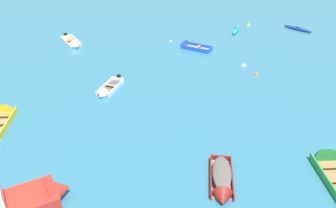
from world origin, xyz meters
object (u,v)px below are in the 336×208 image
object	(u,v)px
rowboat_white_outer_right	(106,91)
kayak_deep_blue_back_row_right	(298,28)
motor_launch_red_far_back	(7,206)
rowboat_maroon_midfield_left	(222,183)
mooring_buoy_between_boats_left	(248,25)
rowboat_yellow_near_right	(4,115)
mooring_buoy_outer_edge	(170,41)
mooring_buoy_near_foreground	(256,74)
rowboat_green_back_row_center	(329,165)
rowboat_blue_cluster_outer	(189,46)
kayak_turquoise_far_right	(236,29)
rowboat_white_near_left	(74,44)
mooring_buoy_central	(244,66)

from	to	relation	value
rowboat_white_outer_right	kayak_deep_blue_back_row_right	size ratio (longest dim) A/B	1.02
rowboat_white_outer_right	motor_launch_red_far_back	bearing A→B (deg)	-112.27
rowboat_white_outer_right	kayak_deep_blue_back_row_right	distance (m)	26.91
rowboat_maroon_midfield_left	mooring_buoy_between_boats_left	xyz separation A→B (m)	(12.27, 27.39, -0.32)
kayak_deep_blue_back_row_right	rowboat_yellow_near_right	bearing A→B (deg)	-154.24
motor_launch_red_far_back	mooring_buoy_outer_edge	size ratio (longest dim) A/B	23.63
mooring_buoy_near_foreground	motor_launch_red_far_back	bearing A→B (deg)	-144.34
rowboat_white_outer_right	mooring_buoy_near_foreground	size ratio (longest dim) A/B	8.32
kayak_deep_blue_back_row_right	motor_launch_red_far_back	bearing A→B (deg)	-139.39
rowboat_green_back_row_center	mooring_buoy_near_foreground	distance (m)	12.89
kayak_deep_blue_back_row_right	mooring_buoy_outer_edge	world-z (taller)	kayak_deep_blue_back_row_right
rowboat_maroon_midfield_left	rowboat_yellow_near_right	bearing A→B (deg)	144.84
rowboat_blue_cluster_outer	kayak_turquoise_far_right	world-z (taller)	rowboat_blue_cluster_outer
rowboat_maroon_midfield_left	kayak_deep_blue_back_row_right	distance (m)	30.25
kayak_deep_blue_back_row_right	mooring_buoy_outer_edge	size ratio (longest dim) A/B	12.29
rowboat_white_near_left	mooring_buoy_between_boats_left	xyz separation A→B (m)	(21.80, 3.69, -0.19)
kayak_turquoise_far_right	motor_launch_red_far_back	bearing A→B (deg)	-129.48
rowboat_green_back_row_center	motor_launch_red_far_back	xyz separation A→B (m)	(-17.89, -0.54, 0.44)
rowboat_green_back_row_center	mooring_buoy_outer_edge	distance (m)	23.37
rowboat_white_outer_right	kayak_deep_blue_back_row_right	xyz separation A→B (m)	(23.80, 12.56, 0.01)
rowboat_maroon_midfield_left	kayak_deep_blue_back_row_right	bearing A→B (deg)	54.35
mooring_buoy_outer_edge	rowboat_green_back_row_center	bearing A→B (deg)	-76.38
mooring_buoy_near_foreground	kayak_deep_blue_back_row_right	bearing A→B (deg)	48.16
mooring_buoy_near_foreground	rowboat_maroon_midfield_left	bearing A→B (deg)	-119.55
rowboat_yellow_near_right	kayak_turquoise_far_right	size ratio (longest dim) A/B	1.20
rowboat_white_outer_right	rowboat_green_back_row_center	bearing A→B (deg)	-41.77
kayak_deep_blue_back_row_right	mooring_buoy_between_boats_left	world-z (taller)	kayak_deep_blue_back_row_right
rowboat_green_back_row_center	mooring_buoy_central	distance (m)	14.87
rowboat_blue_cluster_outer	mooring_buoy_outer_edge	xyz separation A→B (m)	(-1.61, 2.21, -0.19)
rowboat_white_outer_right	rowboat_yellow_near_right	distance (m)	7.78
rowboat_yellow_near_right	motor_launch_red_far_back	bearing A→B (deg)	-75.87
mooring_buoy_central	rowboat_maroon_midfield_left	bearing A→B (deg)	-114.79
rowboat_maroon_midfield_left	kayak_deep_blue_back_row_right	world-z (taller)	rowboat_maroon_midfield_left
rowboat_white_outer_right	motor_launch_red_far_back	distance (m)	13.08
mooring_buoy_near_foreground	mooring_buoy_central	distance (m)	2.06
kayak_turquoise_far_right	mooring_buoy_central	distance (m)	10.61
rowboat_white_outer_right	mooring_buoy_between_boats_left	xyz separation A→B (m)	(18.44, 15.37, -0.16)
motor_launch_red_far_back	kayak_turquoise_far_right	world-z (taller)	motor_launch_red_far_back
rowboat_green_back_row_center	mooring_buoy_central	size ratio (longest dim) A/B	11.77
rowboat_blue_cluster_outer	mooring_buoy_outer_edge	bearing A→B (deg)	126.12
kayak_deep_blue_back_row_right	rowboat_white_near_left	bearing A→B (deg)	-178.15
rowboat_green_back_row_center	mooring_buoy_central	xyz separation A→B (m)	(0.31, 14.86, -0.22)
rowboat_white_near_left	rowboat_maroon_midfield_left	bearing A→B (deg)	-68.09
rowboat_green_back_row_center	motor_launch_red_far_back	bearing A→B (deg)	-178.28
rowboat_maroon_midfield_left	mooring_buoy_central	distance (m)	16.89
rowboat_yellow_near_right	mooring_buoy_near_foreground	world-z (taller)	rowboat_yellow_near_right
rowboat_maroon_midfield_left	rowboat_green_back_row_center	world-z (taller)	rowboat_green_back_row_center
rowboat_blue_cluster_outer	mooring_buoy_outer_edge	size ratio (longest dim) A/B	12.71
rowboat_blue_cluster_outer	kayak_deep_blue_back_row_right	bearing A→B (deg)	13.76
mooring_buoy_between_boats_left	rowboat_blue_cluster_outer	bearing A→B (deg)	-145.63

